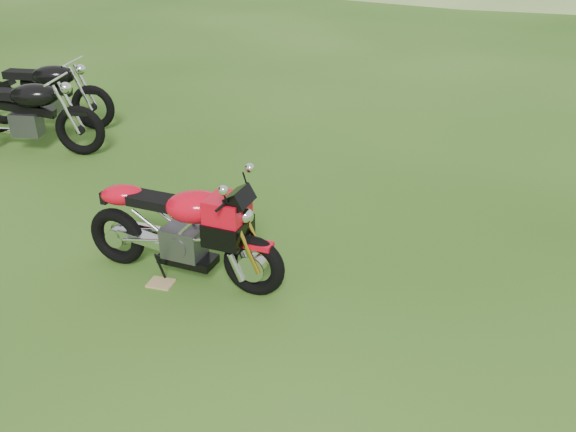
{
  "coord_description": "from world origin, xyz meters",
  "views": [
    {
      "loc": [
        0.2,
        -4.46,
        3.16
      ],
      "look_at": [
        0.37,
        0.4,
        0.68
      ],
      "focal_mm": 40.0,
      "sensor_mm": 36.0,
      "label": 1
    }
  ],
  "objects_px": {
    "plywood_board": "(161,283)",
    "vintage_moto_d": "(44,91)",
    "sport_motorcycle": "(181,223)",
    "vintage_moto_b": "(23,113)"
  },
  "relations": [
    {
      "from": "plywood_board",
      "to": "vintage_moto_d",
      "type": "height_order",
      "value": "vintage_moto_d"
    },
    {
      "from": "sport_motorcycle",
      "to": "plywood_board",
      "type": "distance_m",
      "value": 0.6
    },
    {
      "from": "plywood_board",
      "to": "vintage_moto_d",
      "type": "bearing_deg",
      "value": 117.42
    },
    {
      "from": "plywood_board",
      "to": "vintage_moto_b",
      "type": "xyz_separation_m",
      "value": [
        -2.22,
        3.33,
        0.54
      ]
    },
    {
      "from": "vintage_moto_b",
      "to": "vintage_moto_d",
      "type": "relative_size",
      "value": 1.02
    },
    {
      "from": "vintage_moto_d",
      "to": "sport_motorcycle",
      "type": "bearing_deg",
      "value": -48.55
    },
    {
      "from": "plywood_board",
      "to": "vintage_moto_d",
      "type": "distance_m",
      "value": 4.98
    },
    {
      "from": "vintage_moto_b",
      "to": "plywood_board",
      "type": "bearing_deg",
      "value": -47.2
    },
    {
      "from": "sport_motorcycle",
      "to": "plywood_board",
      "type": "height_order",
      "value": "sport_motorcycle"
    },
    {
      "from": "plywood_board",
      "to": "vintage_moto_b",
      "type": "bearing_deg",
      "value": 123.7
    }
  ]
}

